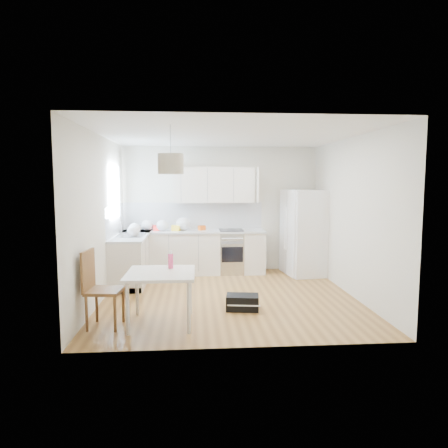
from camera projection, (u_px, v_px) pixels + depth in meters
name	position (u px, v px, depth m)	size (l,w,h in m)	color
floor	(229.00, 297.00, 6.77)	(4.20, 4.20, 0.00)	brown
ceiling	(229.00, 135.00, 6.49)	(4.20, 4.20, 0.00)	white
wall_back	(221.00, 209.00, 8.71)	(4.20, 4.20, 0.00)	beige
wall_left	(100.00, 218.00, 6.47)	(4.20, 4.20, 0.00)	beige
wall_right	(352.00, 217.00, 6.79)	(4.20, 4.20, 0.00)	beige
window_glassblock	(115.00, 192.00, 7.57)	(0.02, 1.00, 1.00)	#BFE0F9
cabinets_back	(194.00, 253.00, 8.47)	(3.00, 0.60, 0.88)	silver
cabinets_left	(132.00, 259.00, 7.78)	(0.60, 1.80, 0.88)	silver
counter_back	(193.00, 231.00, 8.42)	(3.02, 0.64, 0.04)	#ACAEB1
counter_left	(131.00, 236.00, 7.73)	(0.64, 1.82, 0.04)	#ACAEB1
backsplash_back	(193.00, 216.00, 8.68)	(3.00, 0.01, 0.58)	silver
backsplash_left	(116.00, 220.00, 7.68)	(0.01, 1.80, 0.58)	silver
upper_cabinets	(214.00, 185.00, 8.49)	(1.70, 0.32, 0.75)	silver
range_oven	(231.00, 252.00, 8.53)	(0.50, 0.61, 0.88)	#B7B9BC
sink	(131.00, 235.00, 7.68)	(0.50, 0.80, 0.16)	#B7B9BC
refrigerator	(305.00, 232.00, 8.34)	(0.85, 0.89, 1.78)	white
dining_table	(161.00, 278.00, 5.42)	(0.93, 0.93, 0.72)	beige
dining_chair	(105.00, 289.00, 5.31)	(0.44, 0.44, 1.04)	#533519
drink_bottle	(171.00, 260.00, 5.63)	(0.07, 0.07, 0.25)	#F2437D
gym_bag	(242.00, 302.00, 6.08)	(0.49, 0.32, 0.23)	black
pendant_lamp	(171.00, 164.00, 5.33)	(0.35, 0.35, 0.27)	#C1B495
grocery_bag_a	(147.00, 225.00, 8.41)	(0.25, 0.21, 0.22)	silver
grocery_bag_b	(162.00, 226.00, 8.33)	(0.25, 0.21, 0.23)	silver
grocery_bag_c	(183.00, 224.00, 8.43)	(0.30, 0.26, 0.27)	silver
grocery_bag_d	(135.00, 228.00, 7.89)	(0.24, 0.20, 0.21)	silver
grocery_bag_e	(133.00, 231.00, 7.47)	(0.23, 0.20, 0.21)	silver
snack_orange	(202.00, 228.00, 8.47)	(0.14, 0.09, 0.10)	orange
snack_yellow	(176.00, 228.00, 8.36)	(0.17, 0.11, 0.12)	yellow
snack_red	(157.00, 228.00, 8.40)	(0.17, 0.11, 0.12)	red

